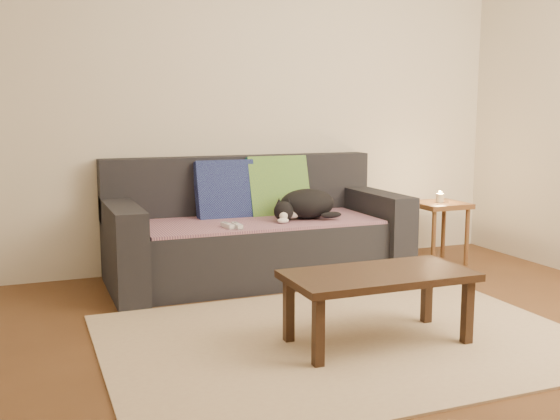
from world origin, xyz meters
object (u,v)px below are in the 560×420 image
Objects in this scene: cat at (305,205)px; sofa at (255,236)px; coffee_table at (378,281)px; wii_remote_b at (237,226)px; side_table at (439,213)px; wii_remote_a at (227,226)px.

sofa is at bearing 171.66° from cat.
wii_remote_b is at bearing 107.42° from coffee_table.
cat is 1.10× the size of side_table.
wii_remote_b is (0.06, -0.03, 0.00)m from wii_remote_a.
side_table is (1.53, -0.08, 0.09)m from sofa.
wii_remote_a is at bearing -134.60° from sofa.
sofa is 4.32× the size of side_table.
wii_remote_b is 1.27m from coffee_table.
wii_remote_b is 0.16× the size of coffee_table.
wii_remote_a is at bearing 109.46° from coffee_table.
wii_remote_b is at bearing -171.99° from side_table.
wii_remote_a is at bearing -173.08° from side_table.
coffee_table is (0.44, -1.23, -0.12)m from wii_remote_a.
side_table is at bearing -82.31° from wii_remote_b.
coffee_table is (-0.19, -1.38, -0.20)m from cat.
side_table is (1.83, 0.22, -0.05)m from wii_remote_a.
cat is at bearing 82.11° from coffee_table.
wii_remote_a is at bearing -150.08° from cat.
wii_remote_b is (-0.57, -0.17, -0.09)m from cat.
cat is at bearing -25.12° from sofa.
side_table is at bearing 46.23° from coffee_table.
coffee_table is at bearing -167.38° from wii_remote_a.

